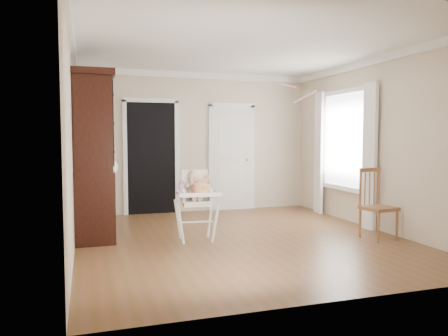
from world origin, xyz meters
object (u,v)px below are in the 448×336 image
object	(u,v)px
dining_chair	(377,206)
high_chair	(196,197)
china_cabinet	(93,156)
cake	(201,188)
sippy_cup	(182,186)

from	to	relation	value
dining_chair	high_chair	bearing A→B (deg)	157.85
china_cabinet	dining_chair	size ratio (longest dim) A/B	2.34
cake	dining_chair	distance (m)	2.54
sippy_cup	cake	bearing A→B (deg)	-41.60
high_chair	china_cabinet	distance (m)	1.63
high_chair	dining_chair	size ratio (longest dim) A/B	1.00
sippy_cup	dining_chair	xyz separation A→B (m)	(2.72, -0.59, -0.31)
cake	china_cabinet	xyz separation A→B (m)	(-1.36, 0.96, 0.41)
high_chair	china_cabinet	size ratio (longest dim) A/B	0.43
china_cabinet	sippy_cup	bearing A→B (deg)	-33.79
high_chair	sippy_cup	world-z (taller)	high_chair
dining_chair	china_cabinet	bearing A→B (deg)	152.95
cake	china_cabinet	bearing A→B (deg)	144.80
sippy_cup	high_chair	bearing A→B (deg)	13.44
cake	sippy_cup	bearing A→B (deg)	138.40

